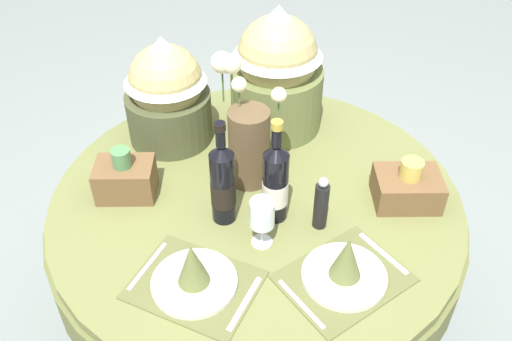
{
  "coord_description": "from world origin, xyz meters",
  "views": [
    {
      "loc": [
        -0.02,
        -1.35,
        1.96
      ],
      "look_at": [
        0.0,
        0.03,
        0.81
      ],
      "focal_mm": 39.08,
      "sensor_mm": 36.0,
      "label": 1
    }
  ],
  "objects_px": {
    "wine_bottle_centre": "(275,182)",
    "gift_tub_back_left": "(166,88)",
    "dining_table": "(256,224)",
    "wine_glass_right": "(262,215)",
    "flower_vase": "(247,137)",
    "wine_bottle_left": "(223,183)",
    "gift_tub_back_centre": "(277,66)",
    "place_setting_left": "(194,274)",
    "pepper_mill": "(321,204)",
    "woven_basket_side_right": "(407,187)",
    "place_setting_right": "(345,268)",
    "woven_basket_side_left": "(125,178)"
  },
  "relations": [
    {
      "from": "dining_table",
      "to": "place_setting_right",
      "type": "height_order",
      "value": "place_setting_right"
    },
    {
      "from": "gift_tub_back_centre",
      "to": "place_setting_right",
      "type": "bearing_deg",
      "value": -77.93
    },
    {
      "from": "dining_table",
      "to": "gift_tub_back_left",
      "type": "xyz_separation_m",
      "value": [
        -0.31,
        0.33,
        0.34
      ]
    },
    {
      "from": "woven_basket_side_left",
      "to": "woven_basket_side_right",
      "type": "bearing_deg",
      "value": -2.95
    },
    {
      "from": "wine_bottle_centre",
      "to": "wine_glass_right",
      "type": "xyz_separation_m",
      "value": [
        -0.04,
        -0.11,
        -0.02
      ]
    },
    {
      "from": "wine_bottle_centre",
      "to": "woven_basket_side_left",
      "type": "bearing_deg",
      "value": 166.86
    },
    {
      "from": "dining_table",
      "to": "wine_bottle_left",
      "type": "relative_size",
      "value": 3.8
    },
    {
      "from": "wine_bottle_left",
      "to": "place_setting_left",
      "type": "bearing_deg",
      "value": -105.54
    },
    {
      "from": "wine_bottle_centre",
      "to": "wine_bottle_left",
      "type": "bearing_deg",
      "value": -177.73
    },
    {
      "from": "woven_basket_side_left",
      "to": "wine_bottle_left",
      "type": "bearing_deg",
      "value": -20.14
    },
    {
      "from": "dining_table",
      "to": "gift_tub_back_centre",
      "type": "relative_size",
      "value": 2.85
    },
    {
      "from": "place_setting_right",
      "to": "wine_glass_right",
      "type": "relative_size",
      "value": 2.62
    },
    {
      "from": "flower_vase",
      "to": "wine_bottle_left",
      "type": "relative_size",
      "value": 1.23
    },
    {
      "from": "wine_glass_right",
      "to": "woven_basket_side_right",
      "type": "relative_size",
      "value": 0.79
    },
    {
      "from": "dining_table",
      "to": "gift_tub_back_left",
      "type": "height_order",
      "value": "gift_tub_back_left"
    },
    {
      "from": "place_setting_left",
      "to": "pepper_mill",
      "type": "relative_size",
      "value": 2.2
    },
    {
      "from": "pepper_mill",
      "to": "place_setting_right",
      "type": "bearing_deg",
      "value": -77.17
    },
    {
      "from": "wine_bottle_centre",
      "to": "gift_tub_back_left",
      "type": "height_order",
      "value": "gift_tub_back_left"
    },
    {
      "from": "place_setting_right",
      "to": "woven_basket_side_right",
      "type": "relative_size",
      "value": 2.07
    },
    {
      "from": "gift_tub_back_centre",
      "to": "pepper_mill",
      "type": "bearing_deg",
      "value": -78.22
    },
    {
      "from": "place_setting_left",
      "to": "flower_vase",
      "type": "height_order",
      "value": "flower_vase"
    },
    {
      "from": "place_setting_left",
      "to": "woven_basket_side_right",
      "type": "bearing_deg",
      "value": 27.27
    },
    {
      "from": "wine_bottle_left",
      "to": "pepper_mill",
      "type": "xyz_separation_m",
      "value": [
        0.29,
        -0.04,
        -0.05
      ]
    },
    {
      "from": "flower_vase",
      "to": "woven_basket_side_right",
      "type": "bearing_deg",
      "value": -13.2
    },
    {
      "from": "woven_basket_side_left",
      "to": "gift_tub_back_centre",
      "type": "bearing_deg",
      "value": 37.57
    },
    {
      "from": "place_setting_right",
      "to": "gift_tub_back_left",
      "type": "height_order",
      "value": "gift_tub_back_left"
    },
    {
      "from": "wine_bottle_left",
      "to": "woven_basket_side_right",
      "type": "relative_size",
      "value": 1.74
    },
    {
      "from": "place_setting_right",
      "to": "wine_glass_right",
      "type": "xyz_separation_m",
      "value": [
        -0.23,
        0.14,
        0.07
      ]
    },
    {
      "from": "flower_vase",
      "to": "wine_bottle_centre",
      "type": "bearing_deg",
      "value": -65.62
    },
    {
      "from": "wine_bottle_left",
      "to": "gift_tub_back_centre",
      "type": "xyz_separation_m",
      "value": [
        0.18,
        0.51,
        0.11
      ]
    },
    {
      "from": "pepper_mill",
      "to": "place_setting_left",
      "type": "bearing_deg",
      "value": -148.03
    },
    {
      "from": "dining_table",
      "to": "wine_glass_right",
      "type": "xyz_separation_m",
      "value": [
        0.01,
        -0.21,
        0.25
      ]
    },
    {
      "from": "pepper_mill",
      "to": "wine_bottle_left",
      "type": "bearing_deg",
      "value": 172.72
    },
    {
      "from": "place_setting_right",
      "to": "woven_basket_side_left",
      "type": "height_order",
      "value": "woven_basket_side_left"
    },
    {
      "from": "wine_bottle_left",
      "to": "wine_glass_right",
      "type": "xyz_separation_m",
      "value": [
        0.12,
        -0.11,
        -0.03
      ]
    },
    {
      "from": "flower_vase",
      "to": "wine_bottle_left",
      "type": "bearing_deg",
      "value": -111.08
    },
    {
      "from": "gift_tub_back_left",
      "to": "woven_basket_side_left",
      "type": "relative_size",
      "value": 2.17
    },
    {
      "from": "place_setting_left",
      "to": "gift_tub_back_left",
      "type": "bearing_deg",
      "value": 100.9
    },
    {
      "from": "flower_vase",
      "to": "wine_bottle_left",
      "type": "xyz_separation_m",
      "value": [
        -0.07,
        -0.19,
        -0.03
      ]
    },
    {
      "from": "wine_bottle_centre",
      "to": "place_setting_right",
      "type": "bearing_deg",
      "value": -54.14
    },
    {
      "from": "gift_tub_back_centre",
      "to": "woven_basket_side_right",
      "type": "distance_m",
      "value": 0.62
    },
    {
      "from": "flower_vase",
      "to": "pepper_mill",
      "type": "xyz_separation_m",
      "value": [
        0.22,
        -0.23,
        -0.08
      ]
    },
    {
      "from": "wine_glass_right",
      "to": "pepper_mill",
      "type": "height_order",
      "value": "pepper_mill"
    },
    {
      "from": "wine_glass_right",
      "to": "woven_basket_side_left",
      "type": "bearing_deg",
      "value": 152.62
    },
    {
      "from": "place_setting_left",
      "to": "gift_tub_back_left",
      "type": "relative_size",
      "value": 1.03
    },
    {
      "from": "woven_basket_side_right",
      "to": "wine_bottle_centre",
      "type": "bearing_deg",
      "value": -171.29
    },
    {
      "from": "place_setting_right",
      "to": "flower_vase",
      "type": "bearing_deg",
      "value": 121.38
    },
    {
      "from": "place_setting_right",
      "to": "wine_bottle_centre",
      "type": "height_order",
      "value": "wine_bottle_centre"
    },
    {
      "from": "woven_basket_side_left",
      "to": "wine_bottle_centre",
      "type": "bearing_deg",
      "value": -13.14
    },
    {
      "from": "pepper_mill",
      "to": "woven_basket_side_right",
      "type": "height_order",
      "value": "pepper_mill"
    }
  ]
}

